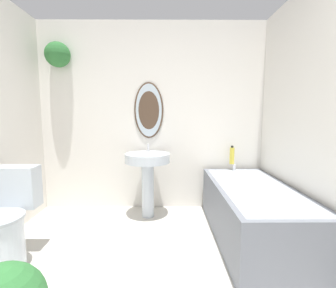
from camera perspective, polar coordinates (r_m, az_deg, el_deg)
name	(u,v)px	position (r m, az deg, el deg)	size (l,w,h in m)	color
wall_back	(147,114)	(3.19, -4.94, 7.11)	(2.98, 0.30, 2.40)	silver
wall_right	(336,119)	(2.23, 34.68, 4.89)	(0.06, 2.78, 2.40)	silver
toilet	(2,228)	(2.48, -34.44, -15.88)	(0.42, 0.58, 0.78)	silver
pedestal_sink	(148,168)	(2.93, -4.81, -5.65)	(0.54, 0.54, 0.88)	silver
bathtub	(253,211)	(2.64, 19.27, -14.67)	(0.74, 1.60, 0.61)	slate
shampoo_bottle	(232,155)	(3.20, 14.76, -2.62)	(0.06, 0.06, 0.23)	gold
bath_mat	(143,241)	(2.55, -5.80, -21.78)	(0.57, 0.39, 0.02)	silver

